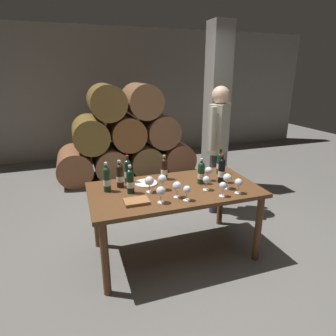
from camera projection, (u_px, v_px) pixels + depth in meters
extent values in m
plane|color=#66635E|center=(174.00, 252.00, 3.12)|extent=(14.00, 14.00, 0.00)
cube|color=gray|center=(111.00, 94.00, 6.43)|extent=(10.00, 0.24, 2.80)
cylinder|color=brown|center=(75.00, 165.00, 5.06)|extent=(0.60, 0.90, 0.60)
cylinder|color=brown|center=(110.00, 162.00, 5.26)|extent=(0.60, 0.90, 0.60)
cylinder|color=brown|center=(143.00, 158.00, 5.45)|extent=(0.60, 0.90, 0.60)
cylinder|color=brown|center=(174.00, 155.00, 5.64)|extent=(0.60, 0.90, 0.60)
cylinder|color=brown|center=(90.00, 134.00, 4.98)|extent=(0.60, 0.90, 0.60)
cylinder|color=brown|center=(125.00, 131.00, 5.18)|extent=(0.60, 0.90, 0.60)
cylinder|color=brown|center=(158.00, 129.00, 5.37)|extent=(0.60, 0.90, 0.60)
cylinder|color=brown|center=(106.00, 102.00, 4.91)|extent=(0.60, 0.90, 0.60)
cylinder|color=brown|center=(141.00, 100.00, 5.10)|extent=(0.60, 0.90, 0.60)
cube|color=gray|center=(216.00, 110.00, 4.53)|extent=(0.32, 0.32, 2.60)
cube|color=brown|center=(174.00, 190.00, 2.88)|extent=(1.70, 0.90, 0.04)
cylinder|color=brown|center=(105.00, 259.00, 2.42)|extent=(0.07, 0.07, 0.72)
cylinder|color=brown|center=(258.00, 229.00, 2.89)|extent=(0.07, 0.07, 0.72)
cylinder|color=brown|center=(96.00, 217.00, 3.12)|extent=(0.07, 0.07, 0.72)
cylinder|color=brown|center=(221.00, 198.00, 3.59)|extent=(0.07, 0.07, 0.72)
cylinder|color=black|center=(120.00, 178.00, 2.87)|extent=(0.07, 0.07, 0.20)
sphere|color=black|center=(119.00, 168.00, 2.83)|extent=(0.07, 0.07, 0.07)
cylinder|color=black|center=(119.00, 165.00, 2.83)|extent=(0.03, 0.03, 0.06)
cylinder|color=silver|center=(119.00, 161.00, 2.81)|extent=(0.03, 0.03, 0.02)
cylinder|color=silver|center=(120.00, 179.00, 2.87)|extent=(0.07, 0.07, 0.06)
cylinder|color=black|center=(222.00, 173.00, 2.99)|extent=(0.07, 0.07, 0.22)
sphere|color=black|center=(222.00, 162.00, 2.95)|extent=(0.07, 0.07, 0.07)
cylinder|color=black|center=(222.00, 160.00, 2.94)|extent=(0.03, 0.03, 0.07)
cylinder|color=#B21E23|center=(223.00, 155.00, 2.93)|extent=(0.03, 0.03, 0.03)
cylinder|color=silver|center=(221.00, 174.00, 2.99)|extent=(0.07, 0.07, 0.07)
cylinder|color=#19381E|center=(220.00, 165.00, 3.26)|extent=(0.07, 0.07, 0.20)
sphere|color=#19381E|center=(220.00, 156.00, 3.22)|extent=(0.07, 0.07, 0.07)
cylinder|color=#19381E|center=(221.00, 154.00, 3.21)|extent=(0.03, 0.03, 0.06)
cylinder|color=black|center=(221.00, 150.00, 3.20)|extent=(0.03, 0.03, 0.02)
cylinder|color=silver|center=(220.00, 166.00, 3.26)|extent=(0.07, 0.07, 0.06)
cylinder|color=#19381E|center=(201.00, 175.00, 2.96)|extent=(0.07, 0.07, 0.19)
sphere|color=#19381E|center=(201.00, 166.00, 2.93)|extent=(0.07, 0.07, 0.07)
cylinder|color=#19381E|center=(202.00, 163.00, 2.92)|extent=(0.03, 0.03, 0.06)
cylinder|color=silver|center=(202.00, 159.00, 2.91)|extent=(0.03, 0.03, 0.02)
cylinder|color=silver|center=(201.00, 176.00, 2.97)|extent=(0.07, 0.07, 0.06)
cylinder|color=#19381E|center=(128.00, 173.00, 2.98)|extent=(0.07, 0.07, 0.21)
sphere|color=#19381E|center=(127.00, 163.00, 2.94)|extent=(0.07, 0.07, 0.07)
cylinder|color=#19381E|center=(127.00, 161.00, 2.93)|extent=(0.03, 0.03, 0.07)
cylinder|color=#B21E23|center=(127.00, 156.00, 2.92)|extent=(0.03, 0.03, 0.02)
cylinder|color=silver|center=(128.00, 174.00, 2.98)|extent=(0.07, 0.07, 0.06)
cylinder|color=black|center=(164.00, 171.00, 3.09)|extent=(0.07, 0.07, 0.19)
sphere|color=black|center=(164.00, 162.00, 3.05)|extent=(0.07, 0.07, 0.07)
cylinder|color=black|center=(164.00, 160.00, 3.04)|extent=(0.03, 0.03, 0.06)
cylinder|color=tan|center=(164.00, 156.00, 3.03)|extent=(0.03, 0.03, 0.02)
cylinder|color=silver|center=(164.00, 172.00, 3.09)|extent=(0.07, 0.07, 0.06)
cylinder|color=black|center=(130.00, 183.00, 2.73)|extent=(0.07, 0.07, 0.20)
sphere|color=black|center=(130.00, 173.00, 2.69)|extent=(0.07, 0.07, 0.07)
cylinder|color=black|center=(130.00, 171.00, 2.68)|extent=(0.03, 0.03, 0.06)
cylinder|color=silver|center=(130.00, 166.00, 2.67)|extent=(0.03, 0.03, 0.02)
cylinder|color=silver|center=(131.00, 184.00, 2.73)|extent=(0.07, 0.07, 0.06)
cylinder|color=#19381E|center=(107.00, 181.00, 2.76)|extent=(0.07, 0.07, 0.21)
sphere|color=#19381E|center=(106.00, 171.00, 2.73)|extent=(0.07, 0.07, 0.07)
cylinder|color=#19381E|center=(106.00, 168.00, 2.72)|extent=(0.03, 0.03, 0.07)
cylinder|color=silver|center=(106.00, 164.00, 2.71)|extent=(0.03, 0.03, 0.02)
cylinder|color=silver|center=(107.00, 182.00, 2.77)|extent=(0.07, 0.07, 0.06)
cylinder|color=white|center=(162.00, 190.00, 2.83)|extent=(0.06, 0.06, 0.00)
cylinder|color=white|center=(162.00, 186.00, 2.82)|extent=(0.01, 0.01, 0.07)
sphere|color=white|center=(162.00, 179.00, 2.79)|extent=(0.09, 0.09, 0.09)
cylinder|color=white|center=(150.00, 192.00, 2.78)|extent=(0.06, 0.06, 0.00)
cylinder|color=white|center=(149.00, 188.00, 2.76)|extent=(0.01, 0.01, 0.07)
sphere|color=white|center=(149.00, 181.00, 2.74)|extent=(0.09, 0.09, 0.09)
cylinder|color=white|center=(227.00, 188.00, 2.86)|extent=(0.06, 0.06, 0.00)
cylinder|color=white|center=(227.00, 185.00, 2.85)|extent=(0.01, 0.01, 0.07)
sphere|color=white|center=(227.00, 178.00, 2.82)|extent=(0.09, 0.09, 0.09)
cylinder|color=white|center=(187.00, 200.00, 2.60)|extent=(0.06, 0.06, 0.00)
cylinder|color=white|center=(187.00, 196.00, 2.58)|extent=(0.01, 0.01, 0.07)
sphere|color=white|center=(187.00, 189.00, 2.56)|extent=(0.07, 0.07, 0.07)
cylinder|color=white|center=(206.00, 190.00, 2.83)|extent=(0.06, 0.06, 0.00)
cylinder|color=white|center=(206.00, 186.00, 2.81)|extent=(0.01, 0.01, 0.07)
sphere|color=white|center=(206.00, 180.00, 2.79)|extent=(0.07, 0.07, 0.07)
cylinder|color=white|center=(238.00, 193.00, 2.75)|extent=(0.06, 0.06, 0.00)
cylinder|color=white|center=(238.00, 189.00, 2.74)|extent=(0.01, 0.01, 0.07)
sphere|color=white|center=(239.00, 182.00, 2.71)|extent=(0.08, 0.08, 0.08)
cylinder|color=white|center=(222.00, 196.00, 2.68)|extent=(0.06, 0.06, 0.00)
cylinder|color=white|center=(222.00, 192.00, 2.67)|extent=(0.01, 0.01, 0.07)
sphere|color=white|center=(223.00, 186.00, 2.65)|extent=(0.07, 0.07, 0.07)
cylinder|color=white|center=(161.00, 202.00, 2.55)|extent=(0.06, 0.06, 0.00)
cylinder|color=white|center=(161.00, 198.00, 2.54)|extent=(0.01, 0.01, 0.07)
sphere|color=white|center=(161.00, 191.00, 2.52)|extent=(0.08, 0.08, 0.08)
cylinder|color=white|center=(177.00, 197.00, 2.66)|extent=(0.06, 0.06, 0.00)
cylinder|color=white|center=(177.00, 193.00, 2.65)|extent=(0.01, 0.01, 0.07)
sphere|color=white|center=(177.00, 186.00, 2.62)|extent=(0.08, 0.08, 0.08)
cylinder|color=white|center=(208.00, 180.00, 3.07)|extent=(0.06, 0.06, 0.00)
cylinder|color=white|center=(208.00, 177.00, 3.06)|extent=(0.01, 0.01, 0.07)
sphere|color=white|center=(209.00, 171.00, 3.04)|extent=(0.08, 0.08, 0.08)
cube|color=#936038|center=(136.00, 201.00, 2.54)|extent=(0.22, 0.16, 0.03)
cylinder|color=white|center=(146.00, 183.00, 2.98)|extent=(0.24, 0.24, 0.01)
cylinder|color=#383842|center=(217.00, 181.00, 3.97)|extent=(0.11, 0.11, 0.85)
cylinder|color=#383842|center=(214.00, 184.00, 3.88)|extent=(0.11, 0.11, 0.85)
cube|color=#B2B29E|center=(219.00, 129.00, 3.69)|extent=(0.36, 0.34, 0.64)
cylinder|color=#B2B29E|center=(225.00, 124.00, 3.85)|extent=(0.08, 0.08, 0.54)
cylinder|color=#B2B29E|center=(213.00, 129.00, 3.51)|extent=(0.08, 0.08, 0.54)
sphere|color=tan|center=(221.00, 95.00, 3.55)|extent=(0.23, 0.23, 0.23)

